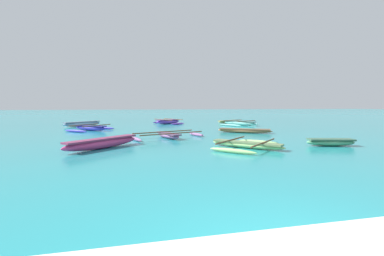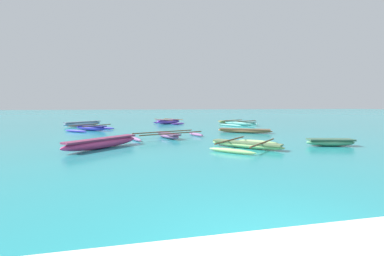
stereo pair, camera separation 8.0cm
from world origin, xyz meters
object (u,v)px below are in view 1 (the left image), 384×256
at_px(moored_boat_1, 228,121).
at_px(moored_boat_9, 331,142).
at_px(moored_boat_7, 82,124).
at_px(moored_boat_8, 245,130).
at_px(moored_boat_0, 91,128).
at_px(moored_boat_5, 168,122).
at_px(moored_boat_2, 168,135).
at_px(moored_boat_4, 247,145).
at_px(moored_boat_6, 103,143).
at_px(moored_boat_3, 239,123).

relative_size(moored_boat_1, moored_boat_9, 1.27).
relative_size(moored_boat_7, moored_boat_8, 0.86).
relative_size(moored_boat_0, moored_boat_5, 0.98).
relative_size(moored_boat_2, moored_boat_4, 1.19).
xyz_separation_m(moored_boat_6, moored_boat_8, (9.31, 4.93, -0.10)).
height_order(moored_boat_5, moored_boat_7, moored_boat_5).
xyz_separation_m(moored_boat_7, moored_boat_9, (14.52, -15.38, -0.06)).
distance_m(moored_boat_3, moored_boat_5, 7.69).
bearing_deg(moored_boat_0, moored_boat_9, -1.85).
height_order(moored_boat_1, moored_boat_8, moored_boat_1).
bearing_deg(moored_boat_2, moored_boat_1, 124.24).
distance_m(moored_boat_6, moored_boat_8, 10.54).
bearing_deg(moored_boat_3, moored_boat_9, -31.79).
distance_m(moored_boat_2, moored_boat_7, 12.76).
bearing_deg(moored_boat_4, moored_boat_6, -145.47).
relative_size(moored_boat_6, moored_boat_7, 1.02).
bearing_deg(moored_boat_6, moored_boat_0, 58.53).
height_order(moored_boat_1, moored_boat_9, moored_boat_9).
xyz_separation_m(moored_boat_0, moored_boat_3, (13.71, 2.53, 0.02)).
bearing_deg(moored_boat_9, moored_boat_3, 101.40).
relative_size(moored_boat_1, moored_boat_8, 0.82).
bearing_deg(moored_boat_4, moored_boat_9, 41.63).
relative_size(moored_boat_5, moored_boat_8, 1.02).
xyz_separation_m(moored_boat_3, moored_boat_4, (-5.03, -12.92, -0.07)).
distance_m(moored_boat_2, moored_boat_9, 8.88).
xyz_separation_m(moored_boat_2, moored_boat_7, (-6.99, 10.67, 0.08)).
bearing_deg(moored_boat_4, moored_boat_8, 112.92).
bearing_deg(moored_boat_5, moored_boat_6, -138.41).
distance_m(moored_boat_5, moored_boat_8, 11.21).
distance_m(moored_boat_1, moored_boat_4, 17.40).
xyz_separation_m(moored_boat_5, moored_boat_8, (4.38, -10.32, -0.08)).
distance_m(moored_boat_2, moored_boat_8, 6.14).
bearing_deg(moored_boat_4, moored_boat_7, 169.90).
relative_size(moored_boat_2, moored_boat_8, 1.24).
height_order(moored_boat_4, moored_boat_7, moored_boat_7).
relative_size(moored_boat_2, moored_boat_3, 1.19).
bearing_deg(moored_boat_9, moored_boat_6, -174.13).
height_order(moored_boat_0, moored_boat_1, moored_boat_0).
bearing_deg(moored_boat_6, moored_boat_4, -55.35).
bearing_deg(moored_boat_6, moored_boat_3, 0.70).
relative_size(moored_boat_0, moored_boat_8, 1.00).
height_order(moored_boat_6, moored_boat_9, moored_boat_6).
distance_m(moored_boat_1, moored_boat_8, 10.64).
relative_size(moored_boat_0, moored_boat_2, 0.81).
distance_m(moored_boat_1, moored_boat_2, 14.82).
distance_m(moored_boat_0, moored_boat_5, 9.31).
xyz_separation_m(moored_boat_2, moored_boat_5, (1.47, 12.19, 0.07)).
distance_m(moored_boat_4, moored_boat_5, 16.68).
distance_m(moored_boat_0, moored_boat_2, 8.12).
relative_size(moored_boat_2, moored_boat_5, 1.21).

